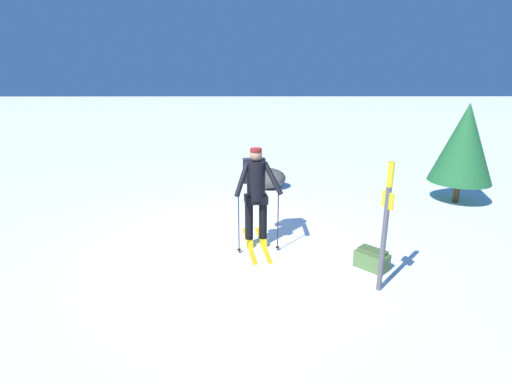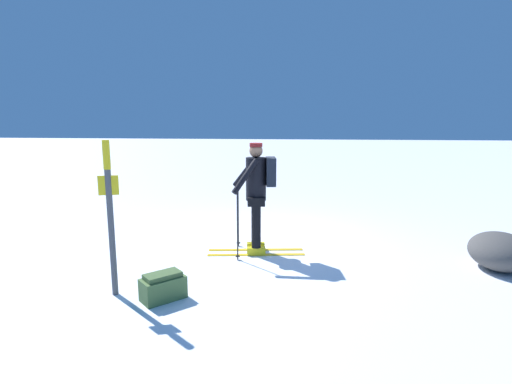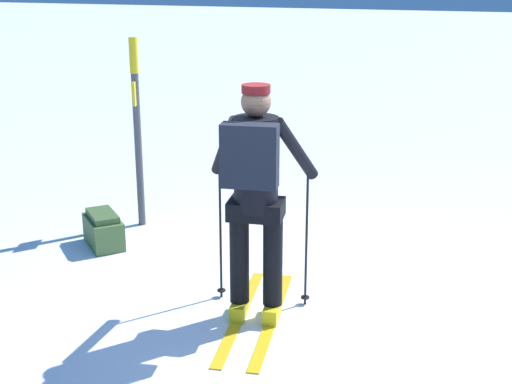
% 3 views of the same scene
% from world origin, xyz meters
% --- Properties ---
extents(ground_plane, '(80.00, 80.00, 0.00)m').
position_xyz_m(ground_plane, '(0.00, 0.00, 0.00)').
color(ground_plane, white).
extents(skier, '(0.87, 1.64, 1.83)m').
position_xyz_m(skier, '(0.44, 0.01, 1.07)').
color(skier, gold).
rests_on(skier, ground_plane).
extents(dropped_backpack, '(0.58, 0.58, 0.34)m').
position_xyz_m(dropped_backpack, '(2.35, -0.95, 0.16)').
color(dropped_backpack, '#4C6B38').
rests_on(dropped_backpack, ground_plane).
extents(trail_marker, '(0.10, 0.24, 1.96)m').
position_xyz_m(trail_marker, '(2.27, -1.61, 1.16)').
color(trail_marker, '#4C4C51').
rests_on(trail_marker, ground_plane).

